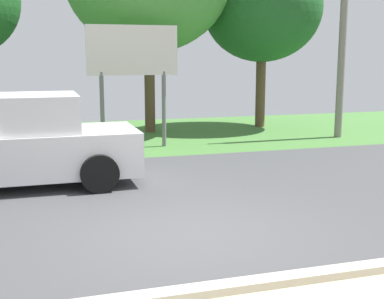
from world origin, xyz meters
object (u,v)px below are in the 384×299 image
(utility_pole, at_px, (344,20))
(tree_left_far, at_px, (262,7))
(pickup_truck, at_px, (10,145))
(roadside_billboard, at_px, (133,59))

(utility_pole, bearing_deg, tree_left_far, 114.04)
(tree_left_far, bearing_deg, utility_pole, -65.96)
(pickup_truck, height_order, roadside_billboard, roadside_billboard)
(pickup_truck, xyz_separation_m, tree_left_far, (8.67, 6.93, 3.51))
(pickup_truck, distance_m, utility_pole, 11.14)
(pickup_truck, distance_m, tree_left_far, 11.64)
(pickup_truck, bearing_deg, roadside_billboard, 48.04)
(pickup_truck, bearing_deg, tree_left_far, 37.53)
(roadside_billboard, distance_m, tree_left_far, 6.53)
(pickup_truck, height_order, utility_pole, utility_pole)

